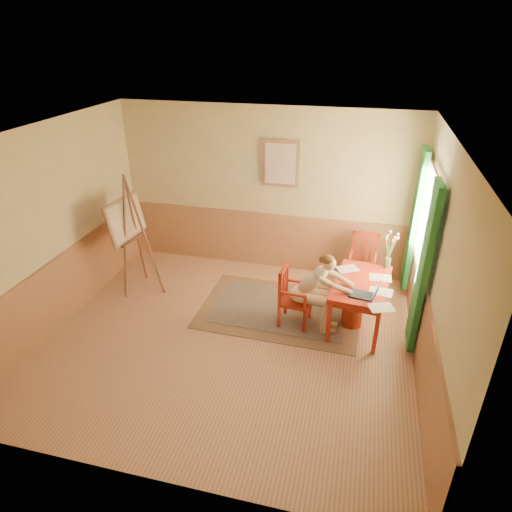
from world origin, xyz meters
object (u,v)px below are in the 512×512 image
(chair_back, at_px, (362,264))
(laptop, at_px, (366,293))
(figure, at_px, (315,288))
(easel, at_px, (128,224))
(chair_left, at_px, (292,297))
(table, at_px, (361,288))

(chair_back, xyz_separation_m, laptop, (0.06, -1.35, 0.28))
(chair_back, bearing_deg, figure, -117.24)
(chair_back, height_order, laptop, chair_back)
(laptop, distance_m, easel, 3.72)
(chair_left, height_order, chair_back, chair_back)
(figure, bearing_deg, chair_back, 62.76)
(figure, relative_size, easel, 0.61)
(laptop, bearing_deg, table, 100.05)
(chair_left, relative_size, figure, 0.76)
(laptop, bearing_deg, chair_back, 92.55)
(table, xyz_separation_m, easel, (-3.60, 0.18, 0.52))
(chair_left, xyz_separation_m, chair_back, (0.94, 1.17, 0.03))
(chair_left, bearing_deg, figure, -4.63)
(table, relative_size, figure, 1.07)
(chair_back, distance_m, easel, 3.75)
(figure, bearing_deg, chair_left, 175.37)
(chair_back, bearing_deg, laptop, -87.45)
(chair_left, xyz_separation_m, figure, (0.32, -0.03, 0.20))
(table, height_order, chair_left, chair_left)
(chair_left, relative_size, easel, 0.46)
(chair_left, height_order, figure, figure)
(easel, bearing_deg, chair_back, 12.64)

